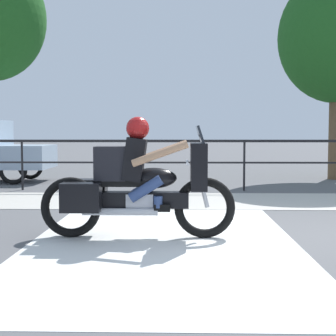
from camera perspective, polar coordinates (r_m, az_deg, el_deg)
name	(u,v)px	position (r m, az deg, el deg)	size (l,w,h in m)	color
ground_plane	(294,237)	(6.82, 13.78, -7.40)	(120.00, 120.00, 0.00)	#565659
sidewalk_band	(255,201)	(10.13, 9.65, -3.60)	(44.00, 2.40, 0.01)	#B7B2A8
crosswalk_band	(164,239)	(6.47, -0.50, -7.87)	(3.22, 6.00, 0.01)	silver
fence_railing	(244,151)	(11.82, 8.46, 1.93)	(36.00, 0.05, 1.16)	black
motorcycle	(136,183)	(6.48, -3.55, -1.69)	(2.46, 0.76, 1.53)	black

